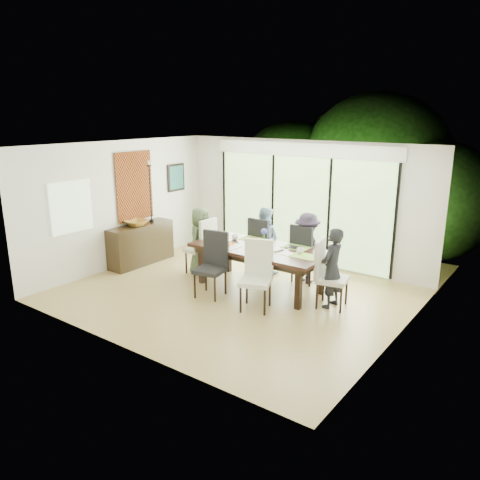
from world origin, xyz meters
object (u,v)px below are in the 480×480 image
Objects in this scene: chair_far_right at (307,253)px; person_far_left at (264,240)px; chair_far_left at (265,245)px; person_right_end at (332,268)px; table_top at (260,249)px; bowl at (136,223)px; person_far_right at (307,248)px; laptop at (221,241)px; chair_right_end at (333,274)px; cup_a at (235,237)px; cup_b at (264,247)px; cup_c at (300,251)px; person_left_end at (200,241)px; chair_near_right at (256,276)px; sideboard at (141,244)px; chair_near_left at (210,265)px; chair_left_end at (200,245)px; vase at (264,244)px.

person_far_left is at bearing 5.59° from chair_far_right.
person_right_end is (1.93, -0.85, 0.10)m from chair_far_left.
bowl reaches higher than table_top.
person_far_right reaches higher than chair_far_right.
person_right_end reaches higher than laptop.
chair_right_end is 2.22m from cup_a.
laptop is 2.66× the size of cup_a.
cup_c is at bearing 17.10° from cup_b.
person_left_end is (-1.48, 0.00, -0.08)m from table_top.
chair_right_end is 0.76m from cup_c.
chair_far_right reaches higher than cup_b.
bowl is (-3.52, -1.24, 0.35)m from chair_far_right.
chair_far_right reaches higher than bowl.
chair_right_end reaches higher than cup_b.
chair_near_right is (-1.00, -0.87, 0.00)m from chair_right_end.
laptop reaches higher than table_top.
chair_far_right reaches higher than cup_a.
person_left_end is at bearing 41.84° from chair_far_left.
chair_near_right is 1.70m from person_far_right.
person_far_left is 2.98× the size of bowl.
sideboard is (-3.52, -1.12, -0.26)m from person_far_right.
table_top is 2.18× the size of chair_near_right.
person_left_end reaches higher than chair_near_left.
bowl is (-2.97, -0.39, 0.16)m from table_top.
person_left_end is 1.00× the size of person_right_end.
cup_c is (0.65, 0.20, 0.00)m from cup_b.
cup_a is (-0.70, 0.15, 0.08)m from table_top.
cup_a is (-2.18, 0.15, 0.17)m from person_right_end.
sideboard is at bearing 155.83° from chair_near_left.
chair_right_end reaches higher than cup_c.
chair_right_end is 1.00× the size of chair_near_left.
person_left_end is 2.19m from person_far_right.
cup_b reaches higher than table_top.
person_far_left is at bearing 58.10° from laptop.
chair_right_end is 0.76× the size of sideboard.
laptop is (0.65, -0.10, 0.23)m from chair_left_end.
chair_far_right is at bearing -80.17° from person_left_end.
person_left_end is 1.56m from bowl.
chair_left_end and chair_right_end have the same top height.
table_top is at bearing -102.89° from person_left_end.
chair_far_right is 11.00× the size of cup_b.
person_left_end is at bearing 27.17° from chair_far_right.
vase is (-0.50, -0.80, 0.28)m from chair_far_right.
chair_far_right is at bearing -177.70° from chair_far_left.
chair_near_right is at bearing -65.56° from cup_b.
chair_far_right is at bearing 57.09° from table_top.
person_far_left is (-1.00, -0.02, 0.10)m from chair_far_right.
person_far_left and person_far_right have the same top height.
cup_b is at bearing 93.61° from chair_near_right.
chair_left_end is (-1.50, 0.00, -0.18)m from table_top.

